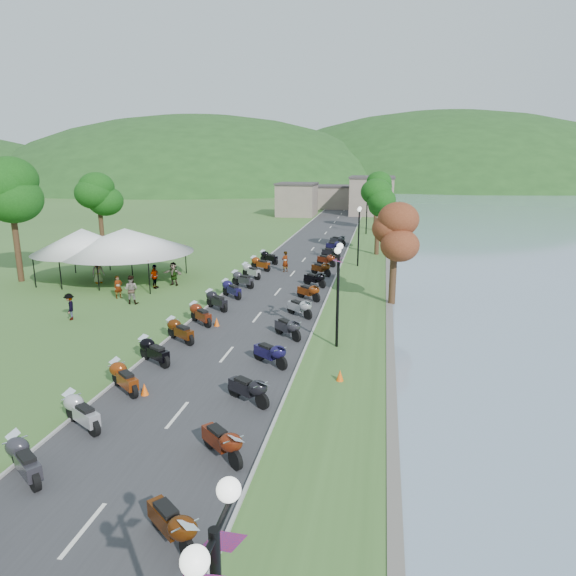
{
  "coord_description": "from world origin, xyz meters",
  "views": [
    {
      "loc": [
        6.96,
        -5.78,
        8.93
      ],
      "look_at": [
        1.43,
        24.17,
        1.3
      ],
      "focal_mm": 32.0,
      "sensor_mm": 36.0,
      "label": 1
    }
  ],
  "objects_px": {
    "pedestrian_a": "(119,298)",
    "pedestrian_b": "(132,303)",
    "vendor_tent_main": "(126,255)",
    "pedestrian_c": "(71,320)"
  },
  "relations": [
    {
      "from": "vendor_tent_main",
      "to": "pedestrian_b",
      "type": "height_order",
      "value": "vendor_tent_main"
    },
    {
      "from": "pedestrian_a",
      "to": "pedestrian_b",
      "type": "relative_size",
      "value": 0.83
    },
    {
      "from": "pedestrian_b",
      "to": "pedestrian_c",
      "type": "height_order",
      "value": "pedestrian_b"
    },
    {
      "from": "vendor_tent_main",
      "to": "pedestrian_c",
      "type": "relative_size",
      "value": 4.32
    },
    {
      "from": "pedestrian_a",
      "to": "pedestrian_c",
      "type": "bearing_deg",
      "value": -144.72
    },
    {
      "from": "vendor_tent_main",
      "to": "pedestrian_b",
      "type": "bearing_deg",
      "value": -60.73
    },
    {
      "from": "vendor_tent_main",
      "to": "pedestrian_b",
      "type": "relative_size",
      "value": 3.64
    },
    {
      "from": "pedestrian_a",
      "to": "pedestrian_c",
      "type": "height_order",
      "value": "pedestrian_c"
    },
    {
      "from": "pedestrian_b",
      "to": "pedestrian_c",
      "type": "distance_m",
      "value": 4.24
    },
    {
      "from": "pedestrian_c",
      "to": "vendor_tent_main",
      "type": "bearing_deg",
      "value": 158.42
    }
  ]
}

